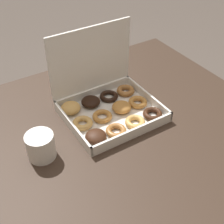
{
  "coord_description": "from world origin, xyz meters",
  "views": [
    {
      "loc": [
        -0.44,
        -0.68,
        1.43
      ],
      "look_at": [
        0.02,
        0.07,
        0.72
      ],
      "focal_mm": 50.0,
      "sensor_mm": 36.0,
      "label": 1
    }
  ],
  "objects": [
    {
      "name": "donut_box",
      "position": [
        0.02,
        0.1,
        0.75
      ],
      "size": [
        0.33,
        0.29,
        0.29
      ],
      "color": "silver",
      "rests_on": "dining_table"
    },
    {
      "name": "coffee_mug",
      "position": [
        -0.27,
        0.02,
        0.75
      ],
      "size": [
        0.09,
        0.09,
        0.09
      ],
      "color": "white",
      "rests_on": "dining_table"
    },
    {
      "name": "dining_table",
      "position": [
        0.0,
        0.0,
        0.61
      ],
      "size": [
        1.1,
        0.97,
        0.7
      ],
      "color": "#38281E",
      "rests_on": "ground_plane"
    }
  ]
}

